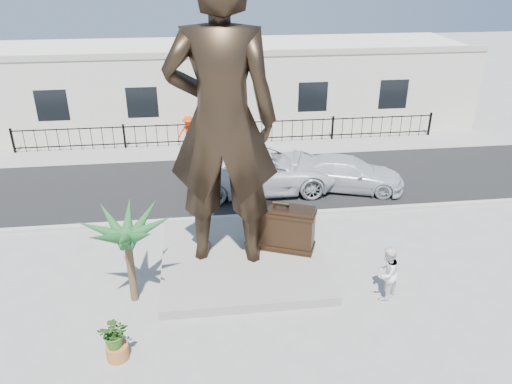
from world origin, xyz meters
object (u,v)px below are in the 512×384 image
Objects in this scene: suitcase at (280,228)px; tourist at (386,273)px; car_white at (263,170)px; statue at (222,121)px.

suitcase reaches higher than tourist.
car_white reaches higher than tourist.
suitcase reaches higher than car_white.
statue is 6.95m from car_white.
statue is 5.36× the size of tourist.
statue is 4.13× the size of suitcase.
tourist is (4.50, -2.45, -3.97)m from statue.
statue is at bearing -70.03° from tourist.
statue is 6.48m from tourist.
statue is 4.16m from suitcase.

